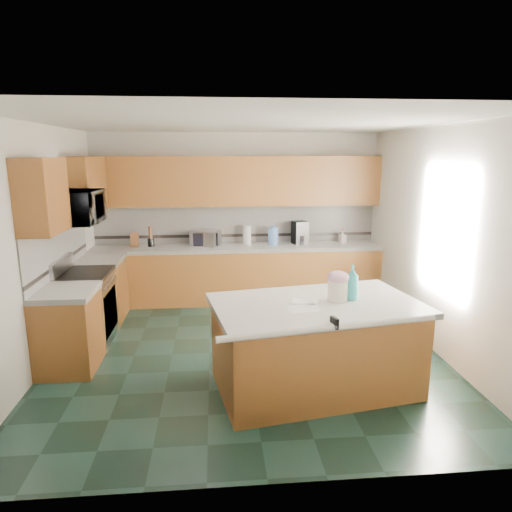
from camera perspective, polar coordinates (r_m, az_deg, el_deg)
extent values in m
plane|color=black|center=(5.70, -1.21, -11.87)|extent=(4.60, 4.60, 0.00)
plane|color=white|center=(5.19, -1.35, 16.34)|extent=(4.60, 4.60, 0.00)
cube|color=silver|center=(7.57, -2.49, 4.96)|extent=(4.60, 0.04, 2.70)
cube|color=silver|center=(3.05, 1.73, -6.88)|extent=(4.60, 0.04, 2.70)
cube|color=silver|center=(5.63, -25.56, 1.00)|extent=(0.04, 4.60, 2.70)
cube|color=silver|center=(5.91, 21.79, 1.85)|extent=(0.04, 4.60, 2.70)
cube|color=#4D2A11|center=(7.44, -2.30, -2.41)|extent=(4.60, 0.60, 0.86)
cube|color=white|center=(7.33, -2.33, 1.06)|extent=(4.60, 0.64, 0.06)
cube|color=#4D2A11|center=(7.33, -2.46, 9.34)|extent=(4.60, 0.33, 0.78)
cube|color=silver|center=(7.55, -2.47, 4.06)|extent=(4.60, 0.02, 0.63)
cube|color=black|center=(7.58, -2.45, 2.60)|extent=(4.60, 0.01, 0.05)
cube|color=#4D2A11|center=(6.95, -18.74, -4.20)|extent=(0.60, 0.82, 0.86)
cube|color=white|center=(6.83, -19.02, -0.51)|extent=(0.64, 0.82, 0.06)
cube|color=#4D2A11|center=(5.55, -22.37, -8.76)|extent=(0.60, 0.72, 0.86)
cube|color=white|center=(5.41, -22.78, -4.21)|extent=(0.64, 0.72, 0.06)
cube|color=silver|center=(6.15, -23.45, 1.00)|extent=(0.02, 2.30, 0.63)
cube|color=black|center=(6.18, -23.24, -0.76)|extent=(0.01, 2.30, 0.05)
cube|color=#4D2A11|center=(6.85, -20.50, 8.32)|extent=(0.33, 1.09, 0.78)
cube|color=#4D2A11|center=(5.26, -25.17, 6.82)|extent=(0.33, 0.72, 0.78)
cube|color=#B7B7BC|center=(6.22, -20.41, -6.22)|extent=(0.60, 0.76, 0.88)
cube|color=black|center=(6.16, -17.76, -6.59)|extent=(0.02, 0.68, 0.55)
cube|color=black|center=(6.09, -20.74, -2.11)|extent=(0.62, 0.78, 0.04)
cylinder|color=#B7B7BC|center=(6.04, -17.73, -3.18)|extent=(0.02, 0.66, 0.02)
cube|color=#B7B7BC|center=(6.14, -23.17, -1.05)|extent=(0.06, 0.76, 0.18)
imported|color=#B7B7BC|center=(5.94, -21.37, 5.68)|extent=(0.50, 0.73, 0.41)
cube|color=#4D2A11|center=(4.78, 7.41, -11.35)|extent=(2.11, 1.43, 0.86)
cube|color=white|center=(4.61, 7.58, -6.13)|extent=(2.22, 1.54, 0.06)
cylinder|color=white|center=(4.06, 9.46, -8.86)|extent=(2.03, 0.41, 0.06)
cylinder|color=white|center=(4.67, 10.18, -4.26)|extent=(0.21, 0.21, 0.21)
ellipsoid|color=#E4A4BA|center=(4.63, 10.25, -2.64)|extent=(0.22, 0.22, 0.14)
cylinder|color=tan|center=(4.62, 10.27, -2.08)|extent=(0.07, 0.02, 0.02)
sphere|color=tan|center=(4.61, 9.84, -2.10)|extent=(0.04, 0.04, 0.04)
sphere|color=tan|center=(4.63, 10.70, -2.07)|extent=(0.04, 0.04, 0.04)
imported|color=#33ABB5|center=(4.71, 11.93, -3.27)|extent=(0.18, 0.18, 0.36)
cube|color=white|center=(4.42, 5.83, -6.53)|extent=(0.33, 0.27, 0.00)
cube|color=white|center=(4.62, 6.11, -5.66)|extent=(0.30, 0.26, 0.00)
cube|color=black|center=(4.07, 9.76, -8.22)|extent=(0.06, 0.11, 0.10)
cylinder|color=black|center=(4.02, 9.98, -8.80)|extent=(0.02, 0.07, 0.02)
cube|color=#472814|center=(7.46, -14.94, 1.94)|extent=(0.13, 0.17, 0.25)
cylinder|color=black|center=(7.45, -13.00, 1.68)|extent=(0.11, 0.11, 0.13)
cylinder|color=#472814|center=(7.43, -13.06, 2.91)|extent=(0.06, 0.06, 0.19)
cube|color=#B7B7BC|center=(7.35, -6.33, 2.23)|extent=(0.51, 0.44, 0.25)
cube|color=black|center=(7.21, -6.35, 2.03)|extent=(0.39, 0.01, 0.21)
cylinder|color=white|center=(7.41, -1.13, 2.61)|extent=(0.13, 0.13, 0.30)
cylinder|color=#B7B7BC|center=(7.43, -1.13, 1.52)|extent=(0.20, 0.20, 0.01)
cylinder|color=#5B88D2|center=(7.41, 2.16, 2.48)|extent=(0.16, 0.16, 0.27)
cylinder|color=#5B88D2|center=(7.38, 2.17, 3.66)|extent=(0.08, 0.08, 0.04)
cube|color=black|center=(7.49, 5.51, 2.94)|extent=(0.26, 0.28, 0.37)
cylinder|color=black|center=(7.46, 5.57, 2.04)|extent=(0.15, 0.15, 0.15)
imported|color=white|center=(7.64, 10.76, 2.36)|extent=(0.12, 0.12, 0.21)
cylinder|color=red|center=(7.62, 10.79, 3.27)|extent=(0.02, 0.02, 0.03)
cube|color=white|center=(5.70, 22.54, 2.94)|extent=(0.02, 1.40, 1.10)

